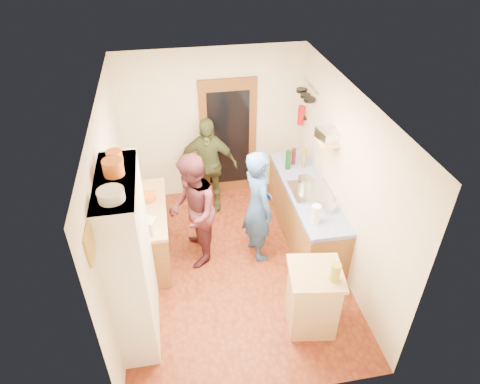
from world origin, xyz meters
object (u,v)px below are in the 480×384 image
object	(u,v)px
island_base	(312,300)
person_hob	(261,207)
hutch_body	(131,261)
person_back	(208,165)
right_counter_base	(305,214)
person_left	(195,210)

from	to	relation	value
island_base	person_hob	bearing A→B (deg)	104.05
hutch_body	person_back	bearing A→B (deg)	63.87
person_hob	hutch_body	bearing A→B (deg)	107.64
hutch_body	right_counter_base	bearing A→B (deg)	27.47
right_counter_base	person_hob	bearing A→B (deg)	-160.22
person_hob	person_back	xyz separation A→B (m)	(-0.59, 1.30, -0.04)
hutch_body	person_left	world-z (taller)	hutch_body
person_left	right_counter_base	bearing A→B (deg)	97.40
hutch_body	island_base	xyz separation A→B (m)	(2.07, -0.35, -0.67)
person_back	island_base	bearing A→B (deg)	-60.24
right_counter_base	island_base	size ratio (longest dim) A/B	2.56
right_counter_base	person_hob	size ratio (longest dim) A/B	1.26
right_counter_base	island_base	distance (m)	1.71
island_base	person_back	world-z (taller)	person_back
right_counter_base	hutch_body	bearing A→B (deg)	-152.53
hutch_body	right_counter_base	distance (m)	2.90
island_base	person_hob	size ratio (longest dim) A/B	0.49
right_counter_base	island_base	xyz separation A→B (m)	(-0.43, -1.65, 0.01)
person_hob	person_left	world-z (taller)	person_hob
hutch_body	right_counter_base	xyz separation A→B (m)	(2.50, 1.30, -0.68)
person_left	hutch_body	bearing A→B (deg)	-34.04
person_back	right_counter_base	bearing A→B (deg)	-26.32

